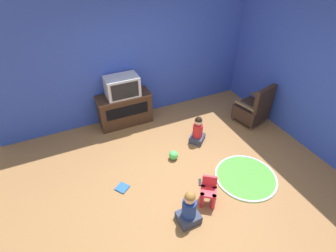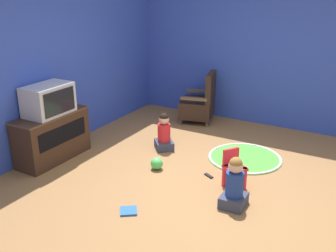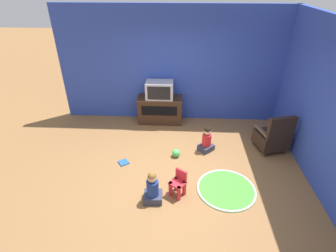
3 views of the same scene
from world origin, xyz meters
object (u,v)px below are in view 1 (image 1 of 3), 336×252
object	(u,v)px
television	(122,86)
child_watching_left	(198,131)
tv_cabinet	(125,109)
toy_ball	(174,155)
black_armchair	(254,109)
child_watching_center	(189,209)
remote_control	(200,182)
yellow_kid_chair	(208,193)
book	(122,188)

from	to	relation	value
television	child_watching_left	size ratio (longest dim) A/B	1.15
tv_cabinet	toy_ball	distance (m)	1.61
toy_ball	black_armchair	bearing A→B (deg)	9.42
black_armchair	child_watching_left	xyz separation A→B (m)	(-1.46, -0.08, -0.09)
tv_cabinet	child_watching_center	world-z (taller)	tv_cabinet
toy_ball	remote_control	distance (m)	0.75
child_watching_left	yellow_kid_chair	bearing A→B (deg)	-155.97
tv_cabinet	yellow_kid_chair	size ratio (longest dim) A/B	2.30
tv_cabinet	remote_control	distance (m)	2.36
child_watching_left	toy_ball	size ratio (longest dim) A/B	3.42
yellow_kid_chair	child_watching_left	distance (m)	1.52
tv_cabinet	television	distance (m)	0.56
child_watching_center	book	xyz separation A→B (m)	(-0.73, 1.00, -0.26)
black_armchair	book	distance (m)	3.31
child_watching_left	child_watching_center	xyz separation A→B (m)	(-1.04, -1.56, 0.01)
child_watching_left	toy_ball	world-z (taller)	child_watching_left
black_armchair	child_watching_center	xyz separation A→B (m)	(-2.50, -1.64, -0.08)
tv_cabinet	yellow_kid_chair	bearing A→B (deg)	-78.60
television	black_armchair	xyz separation A→B (m)	(2.59, -1.15, -0.57)
tv_cabinet	toy_ball	world-z (taller)	tv_cabinet
black_armchair	yellow_kid_chair	xyz separation A→B (m)	(-2.06, -1.47, -0.13)
black_armchair	remote_control	xyz separation A→B (m)	(-1.97, -1.08, -0.34)
book	remote_control	bearing A→B (deg)	-145.42
tv_cabinet	black_armchair	bearing A→B (deg)	-24.15
yellow_kid_chair	child_watching_center	distance (m)	0.47
remote_control	book	bearing A→B (deg)	98.14
child_watching_left	toy_ball	distance (m)	0.74
yellow_kid_chair	toy_ball	bearing A→B (deg)	128.72
black_armchair	remote_control	distance (m)	2.27
television	remote_control	distance (m)	2.50
tv_cabinet	yellow_kid_chair	xyz separation A→B (m)	(0.53, -2.63, -0.15)
toy_ball	child_watching_left	bearing A→B (deg)	22.06
child_watching_center	black_armchair	bearing A→B (deg)	31.40
child_watching_left	remote_control	size ratio (longest dim) A/B	3.89
tv_cabinet	remote_control	size ratio (longest dim) A/B	7.53
child_watching_left	toy_ball	xyz separation A→B (m)	(-0.67, -0.27, -0.17)
black_armchair	child_watching_left	world-z (taller)	black_armchair
remote_control	television	bearing A→B (deg)	43.19
tv_cabinet	black_armchair	distance (m)	2.84
child_watching_center	book	size ratio (longest dim) A/B	2.38
tv_cabinet	child_watching_left	distance (m)	1.69
black_armchair	yellow_kid_chair	size ratio (longest dim) A/B	1.87
tv_cabinet	book	bearing A→B (deg)	-109.37
toy_ball	remote_control	bearing A→B (deg)	-77.68
yellow_kid_chair	toy_ball	distance (m)	1.13
toy_ball	yellow_kid_chair	bearing A→B (deg)	-86.74
black_armchair	child_watching_center	size ratio (longest dim) A/B	1.49
tv_cabinet	yellow_kid_chair	distance (m)	2.69
yellow_kid_chair	book	size ratio (longest dim) A/B	1.90
black_armchair	book	world-z (taller)	black_armchair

